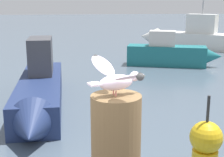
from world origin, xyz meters
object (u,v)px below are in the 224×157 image
mooring_post (116,151)px  boat_white (186,37)px  seagull (117,77)px  boat_navy (39,91)px  boat_teal (173,53)px  channel_buoy (206,143)px

mooring_post → boat_white: 18.29m
seagull → boat_navy: seagull is taller
boat_white → boat_teal: 5.75m
boat_white → channel_buoy: size_ratio=4.15×
boat_navy → boat_white: 12.99m
boat_navy → boat_teal: bearing=46.0°
boat_navy → channel_buoy: bearing=-48.0°
boat_navy → mooring_post: bearing=-78.9°
mooring_post → channel_buoy: mooring_post is taller
boat_teal → mooring_post: bearing=-108.1°
seagull → boat_teal: 12.65m
mooring_post → seagull: size_ratio=1.16×
mooring_post → boat_teal: size_ratio=0.19×
mooring_post → boat_white: boat_white is taller
mooring_post → boat_navy: size_ratio=0.13×
mooring_post → boat_teal: mooring_post is taller
mooring_post → seagull: 0.50m
seagull → boat_teal: bearing=71.9°
seagull → boat_navy: 6.93m
boat_white → channel_buoy: 14.78m
boat_navy → boat_teal: 7.44m
mooring_post → boat_white: size_ratio=0.14×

